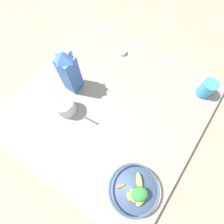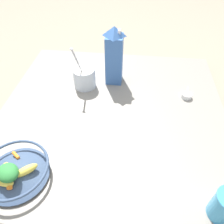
# 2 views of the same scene
# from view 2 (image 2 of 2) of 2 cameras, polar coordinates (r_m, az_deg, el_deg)

# --- Properties ---
(ground_plane) EXTENTS (6.00, 6.00, 0.00)m
(ground_plane) POSITION_cam_2_polar(r_m,az_deg,el_deg) (1.03, 0.02, -1.63)
(ground_plane) COLOR gray
(countertop) EXTENTS (1.02, 1.02, 0.04)m
(countertop) POSITION_cam_2_polar(r_m,az_deg,el_deg) (1.01, 0.02, -0.81)
(countertop) COLOR gray
(countertop) RESTS_ON ground_plane
(fruit_bowl) EXTENTS (0.23, 0.23, 0.09)m
(fruit_bowl) POSITION_cam_2_polar(r_m,az_deg,el_deg) (0.84, -24.10, -13.90)
(fruit_bowl) COLOR #384C6B
(fruit_bowl) RESTS_ON countertop
(milk_carton) EXTENTS (0.08, 0.08, 0.29)m
(milk_carton) POSITION_cam_2_polar(r_m,az_deg,el_deg) (1.09, 0.59, 14.47)
(milk_carton) COLOR #3D6BB2
(milk_carton) RESTS_ON countertop
(yogurt_tub) EXTENTS (0.12, 0.11, 0.25)m
(yogurt_tub) POSITION_cam_2_polar(r_m,az_deg,el_deg) (1.11, -7.26, 9.14)
(yogurt_tub) COLOR silver
(yogurt_tub) RESTS_ON countertop
(measuring_scoop) EXTENTS (0.09, 0.05, 0.02)m
(measuring_scoop) POSITION_cam_2_polar(r_m,az_deg,el_deg) (1.12, 18.94, 4.16)
(measuring_scoop) COLOR white
(measuring_scoop) RESTS_ON countertop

